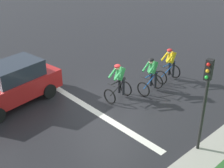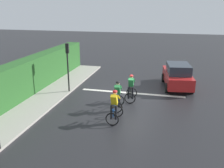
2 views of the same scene
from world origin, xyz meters
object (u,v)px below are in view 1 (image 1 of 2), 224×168
at_px(cyclist_lead, 169,65).
at_px(cyclist_mid, 119,83).
at_px(traffic_light_near_crossing, 206,93).
at_px(car_red, 12,84).
at_px(cyclist_second, 151,76).

height_order(cyclist_lead, cyclist_mid, same).
height_order(cyclist_lead, traffic_light_near_crossing, traffic_light_near_crossing).
relative_size(cyclist_mid, car_red, 0.39).
distance_m(cyclist_lead, traffic_light_near_crossing, 5.55).
distance_m(cyclist_mid, traffic_light_near_crossing, 4.58).
xyz_separation_m(cyclist_second, cyclist_mid, (-0.51, -1.52, 0.00)).
distance_m(cyclist_lead, car_red, 7.21).
relative_size(cyclist_mid, traffic_light_near_crossing, 0.50).
distance_m(cyclist_second, traffic_light_near_crossing, 4.57).
bearing_deg(cyclist_second, cyclist_lead, 96.40).
distance_m(cyclist_second, cyclist_mid, 1.61).
bearing_deg(cyclist_second, cyclist_mid, -108.62).
relative_size(cyclist_lead, traffic_light_near_crossing, 0.50).
bearing_deg(car_red, traffic_light_near_crossing, 22.05).
distance_m(cyclist_mid, car_red, 4.44).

